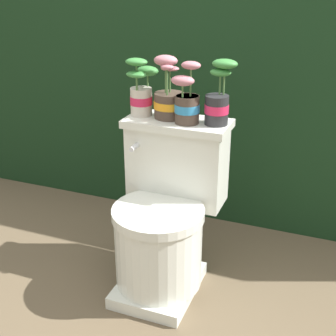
% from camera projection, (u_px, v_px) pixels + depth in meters
% --- Properties ---
extents(ground_plane, '(12.00, 12.00, 0.00)m').
position_uv_depth(ground_plane, '(166.00, 290.00, 1.94)').
color(ground_plane, brown).
extents(hedge_backdrop, '(3.00, 0.71, 1.31)m').
position_uv_depth(hedge_backdrop, '(234.00, 82.00, 2.52)').
color(hedge_backdrop, black).
rests_on(hedge_backdrop, ground).
extents(toilet, '(0.42, 0.49, 0.67)m').
position_uv_depth(toilet, '(165.00, 218.00, 1.88)').
color(toilet, silver).
rests_on(toilet, ground).
extents(potted_plant_left, '(0.11, 0.14, 0.24)m').
position_uv_depth(potted_plant_left, '(141.00, 91.00, 1.87)').
color(potted_plant_left, beige).
rests_on(potted_plant_left, toilet).
extents(potted_plant_midleft, '(0.12, 0.12, 0.25)m').
position_uv_depth(potted_plant_midleft, '(169.00, 98.00, 1.84)').
color(potted_plant_midleft, '#47382D').
rests_on(potted_plant_midleft, toilet).
extents(potted_plant_middle, '(0.10, 0.11, 0.24)m').
position_uv_depth(potted_plant_middle, '(187.00, 102.00, 1.78)').
color(potted_plant_middle, '#47382D').
rests_on(potted_plant_middle, toilet).
extents(potted_plant_midright, '(0.11, 0.10, 0.25)m').
position_uv_depth(potted_plant_midright, '(218.00, 100.00, 1.76)').
color(potted_plant_midright, '#262628').
rests_on(potted_plant_midright, toilet).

